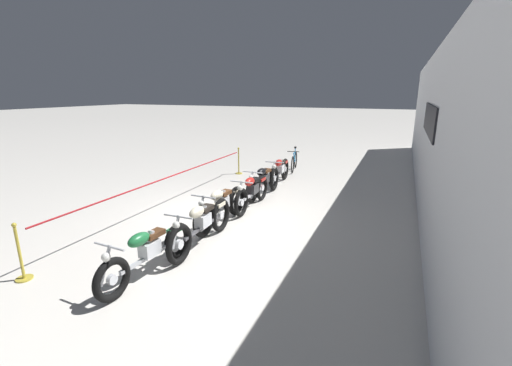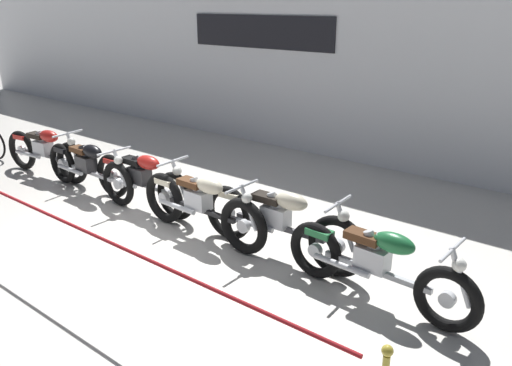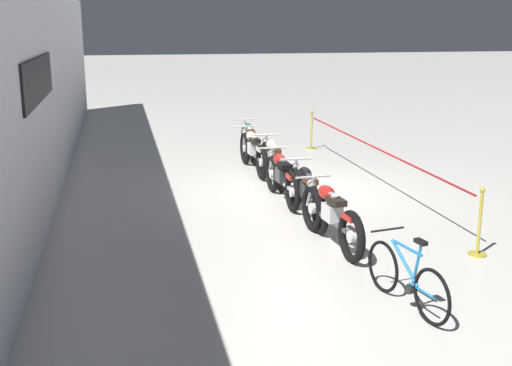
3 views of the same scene
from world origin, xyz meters
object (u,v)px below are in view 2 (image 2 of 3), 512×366
object	(u,v)px
motorcycle_red_2	(142,180)
motorcycle_cream_3	(201,205)
motorcycle_cream_4	(279,222)
motorcycle_red_0	(45,152)
motorcycle_green_5	(377,265)
motorcycle_black_1	(88,167)

from	to	relation	value
motorcycle_red_2	motorcycle_cream_3	bearing A→B (deg)	-7.02
motorcycle_red_2	motorcycle_cream_3	world-z (taller)	motorcycle_cream_3
motorcycle_red_2	motorcycle_cream_4	size ratio (longest dim) A/B	0.91
motorcycle_cream_4	motorcycle_red_0	bearing A→B (deg)	-178.66
motorcycle_red_2	motorcycle_green_5	bearing A→B (deg)	-2.61
motorcycle_red_0	motorcycle_black_1	distance (m)	1.42
motorcycle_black_1	motorcycle_red_2	distance (m)	1.24
motorcycle_red_2	motorcycle_cream_4	bearing A→B (deg)	0.34
motorcycle_red_0	motorcycle_black_1	xyz separation A→B (m)	(1.42, -0.04, -0.01)
motorcycle_red_2	motorcycle_cream_3	size ratio (longest dim) A/B	0.96
motorcycle_red_0	motorcycle_black_1	bearing A→B (deg)	-1.68
motorcycle_red_0	motorcycle_green_5	xyz separation A→B (m)	(6.76, -0.08, -0.02)
motorcycle_cream_3	motorcycle_cream_4	distance (m)	1.21
motorcycle_black_1	motorcycle_red_0	bearing A→B (deg)	178.32
motorcycle_red_0	motorcycle_cream_4	xyz separation A→B (m)	(5.32, 0.12, 0.00)
motorcycle_cream_4	motorcycle_green_5	xyz separation A→B (m)	(1.45, -0.20, -0.03)
motorcycle_cream_3	motorcycle_cream_4	xyz separation A→B (m)	(1.19, 0.20, 0.01)
motorcycle_cream_3	motorcycle_cream_4	bearing A→B (deg)	9.36
motorcycle_cream_3	motorcycle_cream_4	size ratio (longest dim) A/B	0.95
motorcycle_red_2	motorcycle_green_5	xyz separation A→B (m)	(4.11, -0.19, -0.02)
motorcycle_red_0	motorcycle_black_1	world-z (taller)	motorcycle_red_0
motorcycle_red_0	motorcycle_red_2	xyz separation A→B (m)	(2.65, 0.11, -0.00)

